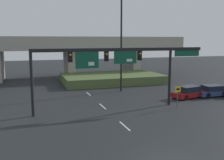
{
  "coord_description": "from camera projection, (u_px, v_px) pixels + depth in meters",
  "views": [
    {
      "loc": [
        -7.28,
        -12.48,
        7.0
      ],
      "look_at": [
        0.0,
        10.18,
        3.3
      ],
      "focal_mm": 42.0,
      "sensor_mm": 36.0,
      "label": 1
    }
  ],
  "objects": [
    {
      "name": "lane_markings",
      "position": [
        95.0,
        100.0,
        30.79
      ],
      "size": [
        0.14,
        22.38,
        0.01
      ],
      "color": "silver",
      "rests_on": "ground"
    },
    {
      "name": "speed_limit_sign",
      "position": [
        178.0,
        94.0,
        26.78
      ],
      "size": [
        0.6,
        0.11,
        2.33
      ],
      "color": "#4C4C4C",
      "rests_on": "ground"
    },
    {
      "name": "parked_sedan_near_right",
      "position": [
        190.0,
        92.0,
        31.74
      ],
      "size": [
        5.0,
        2.78,
        1.43
      ],
      "rotation": [
        0.0,
        0.0,
        0.22
      ],
      "color": "maroon",
      "rests_on": "ground"
    },
    {
      "name": "overpass_bridge",
      "position": [
        69.0,
        49.0,
        47.95
      ],
      "size": [
        42.88,
        8.24,
        7.49
      ],
      "color": "#A39E93",
      "rests_on": "ground"
    },
    {
      "name": "signal_gantry",
      "position": [
        117.0,
        59.0,
        25.82
      ],
      "size": [
        17.82,
        0.44,
        6.17
      ],
      "color": "black",
      "rests_on": "ground"
    },
    {
      "name": "parked_sedan_mid_right",
      "position": [
        213.0,
        91.0,
        32.61
      ],
      "size": [
        4.71,
        1.94,
        1.38
      ],
      "rotation": [
        0.0,
        0.0,
        -0.02
      ],
      "color": "navy",
      "rests_on": "ground"
    },
    {
      "name": "highway_light_pole_near",
      "position": [
        121.0,
        23.0,
        34.48
      ],
      "size": [
        0.7,
        0.36,
        17.47
      ],
      "color": "black",
      "rests_on": "ground"
    },
    {
      "name": "grass_embankment",
      "position": [
        112.0,
        78.0,
        43.16
      ],
      "size": [
        16.0,
        9.41,
        1.31
      ],
      "color": "#4C6033",
      "rests_on": "ground"
    }
  ]
}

